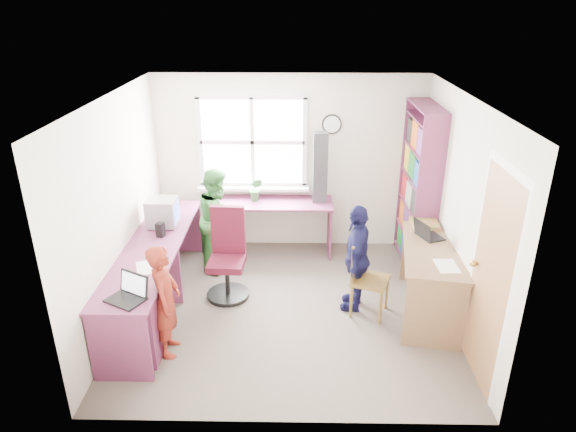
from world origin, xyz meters
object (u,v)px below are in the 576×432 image
(crt_monitor, at_px, (162,212))
(person_red, at_px, (166,301))
(l_desk, at_px, (165,286))
(laptop_left, at_px, (129,293))
(person_green, at_px, (218,219))
(bookshelf, at_px, (418,191))
(person_navy, at_px, (357,258))
(right_desk, at_px, (432,266))
(wooden_chair, at_px, (365,275))
(laptop_right, at_px, (427,233))
(swivel_chair, at_px, (228,259))
(potted_plant, at_px, (256,189))
(cd_tower, at_px, (320,168))

(crt_monitor, xyz_separation_m, person_red, (0.34, -1.40, -0.33))
(l_desk, xyz_separation_m, laptop_left, (-0.13, -0.70, 0.35))
(person_green, bearing_deg, bookshelf, -79.39)
(laptop_left, bearing_deg, person_navy, 54.37)
(right_desk, height_order, wooden_chair, wooden_chair)
(right_desk, height_order, laptop_right, laptop_right)
(bookshelf, xyz_separation_m, wooden_chair, (-0.80, -1.22, -0.53))
(wooden_chair, height_order, person_red, person_red)
(swivel_chair, distance_m, person_green, 0.75)
(wooden_chair, bearing_deg, laptop_left, -136.74)
(l_desk, height_order, person_green, person_green)
(laptop_right, xyz_separation_m, person_navy, (-0.79, -0.18, -0.22))
(potted_plant, bearing_deg, wooden_chair, -49.04)
(person_red, distance_m, person_green, 1.81)
(person_green, bearing_deg, crt_monitor, 129.66)
(right_desk, height_order, crt_monitor, crt_monitor)
(bookshelf, xyz_separation_m, swivel_chair, (-2.36, -0.86, -0.54))
(l_desk, relative_size, crt_monitor, 8.40)
(person_red, relative_size, person_navy, 0.94)
(bookshelf, bearing_deg, laptop_left, -144.88)
(l_desk, height_order, wooden_chair, wooden_chair)
(cd_tower, bearing_deg, person_green, -163.50)
(swivel_chair, bearing_deg, wooden_chair, -10.06)
(l_desk, bearing_deg, person_red, -73.99)
(cd_tower, bearing_deg, person_navy, -77.74)
(right_desk, relative_size, bookshelf, 0.70)
(l_desk, relative_size, swivel_chair, 2.74)
(laptop_left, bearing_deg, potted_plant, 96.81)
(l_desk, distance_m, cd_tower, 2.56)
(laptop_left, distance_m, potted_plant, 2.64)
(laptop_left, bearing_deg, bookshelf, 63.79)
(bookshelf, height_order, potted_plant, bookshelf)
(right_desk, distance_m, cd_tower, 2.00)
(bookshelf, xyz_separation_m, person_navy, (-0.88, -1.11, -0.37))
(cd_tower, bearing_deg, right_desk, -54.01)
(l_desk, relative_size, potted_plant, 9.21)
(laptop_right, xyz_separation_m, cd_tower, (-1.16, 1.21, 0.37))
(bookshelf, xyz_separation_m, person_red, (-2.82, -1.96, -0.41))
(person_red, xyz_separation_m, person_green, (0.26, 1.79, 0.08))
(cd_tower, bearing_deg, wooden_chair, -75.77)
(crt_monitor, relative_size, person_navy, 0.28)
(cd_tower, height_order, person_navy, cd_tower)
(swivel_chair, distance_m, cd_tower, 1.76)
(right_desk, bearing_deg, laptop_left, -152.64)
(potted_plant, relative_size, person_green, 0.24)
(laptop_left, height_order, person_navy, person_navy)
(swivel_chair, bearing_deg, person_green, 108.80)
(wooden_chair, relative_size, person_navy, 0.70)
(laptop_right, bearing_deg, potted_plant, 36.59)
(swivel_chair, xyz_separation_m, person_red, (-0.46, -1.10, 0.12))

